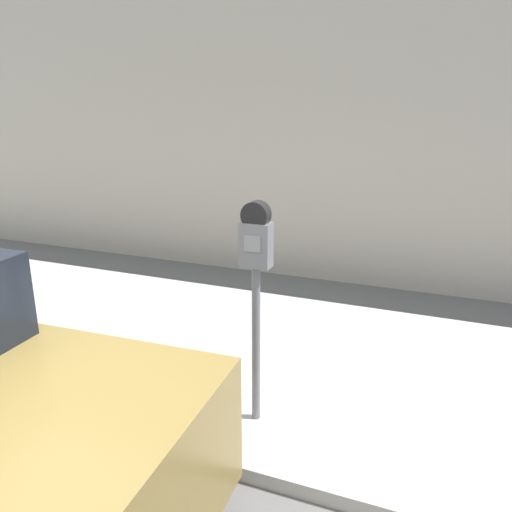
{
  "coord_description": "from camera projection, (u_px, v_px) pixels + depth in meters",
  "views": [
    {
      "loc": [
        1.68,
        -1.5,
        2.22
      ],
      "look_at": [
        0.56,
        1.31,
        1.29
      ],
      "focal_mm": 35.0,
      "sensor_mm": 36.0,
      "label": 1
    }
  ],
  "objects": [
    {
      "name": "building_facade",
      "position": [
        316.0,
        91.0,
        6.08
      ],
      "size": [
        24.0,
        0.3,
        4.74
      ],
      "color": "beige",
      "rests_on": "ground_plane"
    },
    {
      "name": "parking_meter",
      "position": [
        256.0,
        268.0,
        3.19
      ],
      "size": [
        0.2,
        0.12,
        1.54
      ],
      "color": "slate",
      "rests_on": "sidewalk"
    },
    {
      "name": "sidewalk",
      "position": [
        234.0,
        353.0,
        4.51
      ],
      "size": [
        24.0,
        2.8,
        0.1
      ],
      "color": "#BCB7AD",
      "rests_on": "ground_plane"
    }
  ]
}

